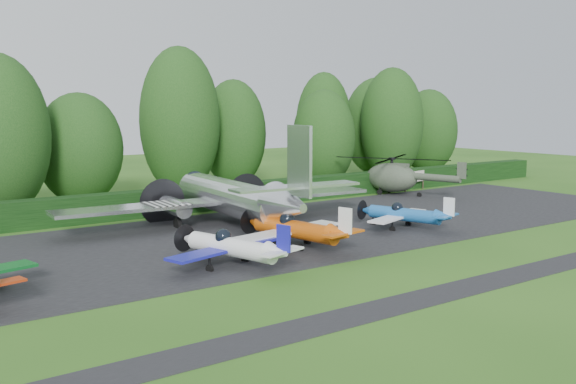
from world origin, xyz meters
TOP-DOWN VIEW (x-y plane):
  - ground at (0.00, 0.00)m, footprint 160.00×160.00m
  - apron at (0.00, 10.00)m, footprint 70.00×18.00m
  - taxiway_verge at (0.00, -6.00)m, footprint 70.00×2.00m
  - hedgerow at (0.00, 21.00)m, footprint 90.00×1.60m
  - transport_plane at (0.59, 13.20)m, footprint 23.77×18.23m
  - light_plane_white at (-5.24, 3.57)m, footprint 7.18×7.55m
  - light_plane_orange at (0.04, 5.19)m, footprint 7.71×8.11m
  - light_plane_blue at (9.79, 5.81)m, footprint 6.55×6.88m
  - helicopter at (21.31, 18.65)m, footprint 11.01×12.89m
  - sign_board at (25.36, 19.57)m, footprint 3.39×0.13m
  - tree_0 at (12.03, 32.33)m, footprint 6.70×6.70m
  - tree_1 at (32.28, 32.57)m, footprint 8.04×8.04m
  - tree_4 at (-4.65, 29.87)m, footprint 7.32×7.32m
  - tree_5 at (5.01, 30.36)m, footprint 7.56×7.56m
  - tree_7 at (19.89, 27.29)m, footprint 6.55×6.55m
  - tree_8 at (39.27, 30.56)m, footprint 7.27×7.27m
  - tree_9 at (24.17, 32.67)m, footprint 6.41×6.41m
  - tree_12 at (30.57, 28.24)m, footprint 7.21×7.21m

SIDE VIEW (x-z plane):
  - ground at x=0.00m, z-range 0.00..0.00m
  - hedgerow at x=0.00m, z-range -1.00..1.00m
  - taxiway_verge at x=0.00m, z-range 0.00..0.00m
  - apron at x=0.00m, z-range 0.00..0.01m
  - light_plane_blue at x=9.79m, z-range -0.21..2.31m
  - light_plane_white at x=-5.24m, z-range -0.23..2.53m
  - light_plane_orange at x=0.04m, z-range -0.25..2.72m
  - sign_board at x=25.36m, z-range 0.34..2.24m
  - helicopter at x=21.31m, z-range 0.13..3.68m
  - transport_plane at x=0.59m, z-range -1.68..5.93m
  - tree_4 at x=-4.65m, z-range -0.01..9.55m
  - tree_7 at x=19.89m, z-range -0.01..10.07m
  - tree_8 at x=39.27m, z-range -0.01..10.43m
  - tree_0 at x=12.03m, z-range -0.01..11.10m
  - tree_1 at x=32.28m, z-range -0.01..11.79m
  - tree_9 at x=24.17m, z-range -0.02..12.19m
  - tree_12 at x=30.57m, z-range -0.01..12.71m
  - tree_5 at x=5.01m, z-range -0.01..13.93m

